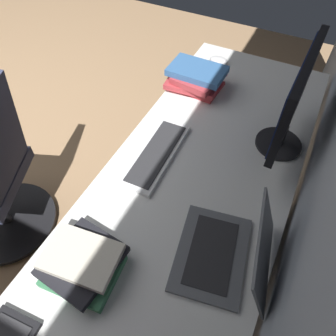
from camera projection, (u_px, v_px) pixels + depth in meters
desk at (179, 217)px, 1.24m from camera, size 2.29×0.74×0.73m
drawer_pedestal at (193, 234)px, 1.55m from camera, size 0.40×0.51×0.69m
monitor_primary at (294, 100)px, 1.21m from camera, size 0.51×0.20×0.43m
laptop_leftmost at (231, 253)px, 1.03m from camera, size 0.37×0.36×0.22m
keyboard_spare at (157, 154)px, 1.36m from camera, size 0.42×0.15×0.02m
mouse_main at (219, 60)px, 1.79m from camera, size 0.06×0.10×0.03m
book_stack_near at (196, 78)px, 1.62m from camera, size 0.26×0.29×0.11m
book_stack_far at (82, 263)px, 1.02m from camera, size 0.25×0.26×0.08m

